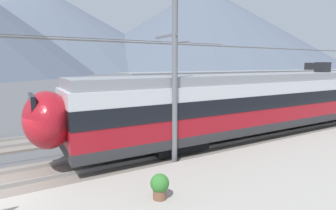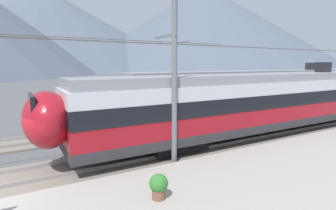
# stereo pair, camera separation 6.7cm
# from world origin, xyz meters

# --- Properties ---
(track_far) EXTENTS (120.00, 3.00, 0.28)m
(track_far) POSITION_xyz_m (0.00, 6.59, 0.07)
(track_far) COLOR slate
(track_far) RESTS_ON ground
(train_near_platform) EXTENTS (28.51, 2.98, 4.27)m
(train_near_platform) POSITION_xyz_m (15.34, 1.25, 2.23)
(train_near_platform) COLOR #2D2D30
(train_near_platform) RESTS_ON track_near
(train_far_track) EXTENTS (32.22, 3.02, 4.27)m
(train_far_track) POSITION_xyz_m (21.74, 6.59, 2.23)
(train_far_track) COLOR #2D2D30
(train_far_track) RESTS_ON track_far
(catenary_mast_mid) EXTENTS (39.26, 1.82, 7.45)m
(catenary_mast_mid) POSITION_xyz_m (6.73, -0.16, 3.88)
(catenary_mast_mid) COLOR slate
(catenary_mast_mid) RESTS_ON ground
(catenary_mast_far_side) EXTENTS (39.26, 2.18, 7.33)m
(catenary_mast_far_side) POSITION_xyz_m (11.99, 8.34, 3.88)
(catenary_mast_far_side) COLOR slate
(catenary_mast_far_side) RESTS_ON ground
(potted_plant_platform_edge) EXTENTS (0.58, 0.58, 0.79)m
(potted_plant_platform_edge) POSITION_xyz_m (4.44, -3.14, 0.77)
(potted_plant_platform_edge) COLOR brown
(potted_plant_platform_edge) RESTS_ON platform_slab
(mountain_central_peak) EXTENTS (210.40, 210.40, 58.41)m
(mountain_central_peak) POSITION_xyz_m (24.95, 211.12, 29.20)
(mountain_central_peak) COLOR #515B6B
(mountain_central_peak) RESTS_ON ground
(mountain_right_ridge) EXTENTS (206.25, 206.25, 63.85)m
(mountain_right_ridge) POSITION_xyz_m (134.39, 165.93, 31.93)
(mountain_right_ridge) COLOR #515B6B
(mountain_right_ridge) RESTS_ON ground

